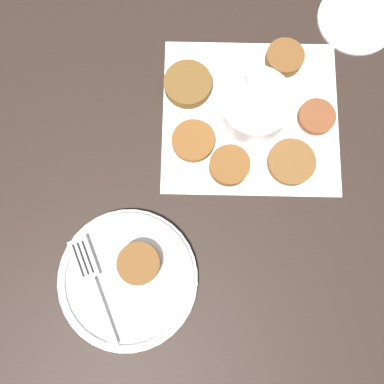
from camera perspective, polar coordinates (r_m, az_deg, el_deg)
ground_plane at (r=0.61m, az=6.00°, el=11.58°), size 4.00×4.00×0.00m
napkin at (r=0.61m, az=8.88°, el=11.33°), size 0.31×0.29×0.00m
sauce_bowl at (r=0.59m, az=9.57°, el=12.36°), size 0.12×0.11×0.10m
fritter_0 at (r=0.58m, az=0.18°, el=7.79°), size 0.07×0.07×0.01m
fritter_1 at (r=0.63m, az=18.44°, el=10.81°), size 0.06×0.06×0.01m
fritter_2 at (r=0.65m, az=13.91°, el=19.23°), size 0.06×0.06×0.02m
fritter_3 at (r=0.62m, az=-0.64°, el=16.09°), size 0.08×0.08×0.02m
fritter_4 at (r=0.57m, az=5.70°, el=4.00°), size 0.06×0.06×0.02m
fritter_5 at (r=0.59m, az=14.90°, el=4.41°), size 0.07×0.07×0.01m
serving_plate at (r=0.56m, az=-9.74°, el=-12.91°), size 0.20×0.20×0.02m
fritter_on_plate at (r=0.54m, az=-8.12°, el=-10.72°), size 0.06×0.06×0.02m
fork at (r=0.56m, az=-15.17°, el=-12.73°), size 0.06×0.16×0.00m
extra_saucer at (r=0.74m, az=23.86°, el=23.01°), size 0.13×0.13×0.01m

